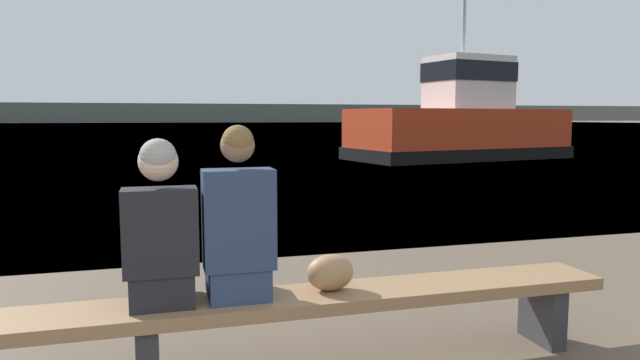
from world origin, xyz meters
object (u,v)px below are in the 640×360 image
at_px(person_right, 238,227).
at_px(tugboat_red, 460,126).
at_px(person_left, 161,235).
at_px(bench_main, 147,323).
at_px(shopping_bag, 330,273).

bearing_deg(person_right, tugboat_red, 56.60).
bearing_deg(person_left, bench_main, -172.11).
height_order(bench_main, person_right, person_right).
bearing_deg(person_left, person_right, -0.10).
height_order(bench_main, tugboat_red, tugboat_red).
height_order(bench_main, person_left, person_left).
relative_size(person_left, person_right, 0.93).
xyz_separation_m(bench_main, shopping_bag, (1.10, 0.03, 0.21)).
height_order(bench_main, shopping_bag, shopping_bag).
bearing_deg(person_left, shopping_bag, 0.75).
bearing_deg(tugboat_red, person_right, 136.13).
xyz_separation_m(person_left, tugboat_red, (10.96, 15.95, 0.30)).
relative_size(bench_main, shopping_bag, 19.77).
bearing_deg(tugboat_red, person_left, 135.04).
bearing_deg(person_right, person_left, 179.90).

